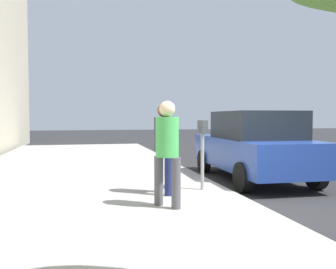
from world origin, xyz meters
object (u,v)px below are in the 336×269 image
object	(u,v)px
parking_meter	(203,140)
pedestrian_at_meter	(164,141)
pedestrian_bystander	(167,145)
parked_sedan_near	(254,146)

from	to	relation	value
parking_meter	pedestrian_at_meter	distance (m)	0.87
parking_meter	pedestrian_at_meter	size ratio (longest dim) A/B	0.82
parking_meter	pedestrian_at_meter	xyz separation A→B (m)	(-0.21, 0.85, -0.00)
pedestrian_at_meter	pedestrian_bystander	distance (m)	1.02
parking_meter	parked_sedan_near	xyz separation A→B (m)	(1.54, -1.90, -0.27)
parking_meter	pedestrian_bystander	xyz separation A→B (m)	(-1.21, 1.01, 0.00)
pedestrian_bystander	parked_sedan_near	distance (m)	4.02
pedestrian_at_meter	pedestrian_bystander	xyz separation A→B (m)	(-1.00, 0.17, 0.00)
parking_meter	parked_sedan_near	world-z (taller)	parked_sedan_near
pedestrian_at_meter	pedestrian_bystander	world-z (taller)	pedestrian_bystander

